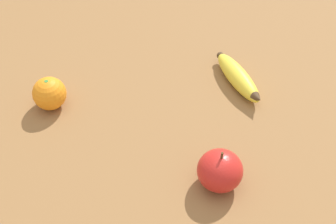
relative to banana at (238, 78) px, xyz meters
The scene contains 4 objects.
ground_plane 0.14m from the banana, 74.00° to the right, with size 3.00×3.00×0.00m, color olive.
banana is the anchor object (origin of this frame).
orange 0.40m from the banana, 60.70° to the right, with size 0.07×0.07×0.07m.
apple 0.27m from the banana, ahead, with size 0.08×0.08×0.09m.
Camera 1 is at (0.71, 0.24, 0.69)m, focal length 50.00 mm.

